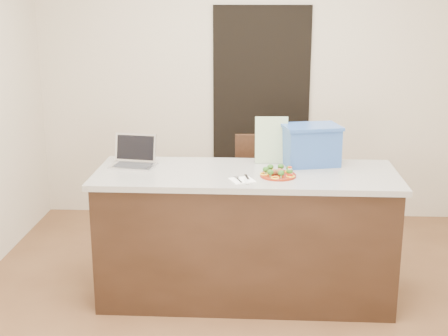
# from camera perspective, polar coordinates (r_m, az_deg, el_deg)

# --- Properties ---
(ground) EXTENTS (4.00, 4.00, 0.00)m
(ground) POSITION_cam_1_polar(r_m,az_deg,el_deg) (4.36, 1.84, -13.00)
(ground) COLOR brown
(ground) RESTS_ON ground
(room_shell) EXTENTS (4.00, 4.00, 4.00)m
(room_shell) POSITION_cam_1_polar(r_m,az_deg,el_deg) (3.86, 2.05, 8.66)
(room_shell) COLOR white
(room_shell) RESTS_ON ground
(doorway) EXTENTS (0.90, 0.02, 2.00)m
(doorway) POSITION_cam_1_polar(r_m,az_deg,el_deg) (5.91, 3.39, 4.94)
(doorway) COLOR black
(doorway) RESTS_ON ground
(island) EXTENTS (2.06, 0.76, 0.92)m
(island) POSITION_cam_1_polar(r_m,az_deg,el_deg) (4.39, 1.98, -6.12)
(island) COLOR black
(island) RESTS_ON ground
(plate) EXTENTS (0.24, 0.24, 0.02)m
(plate) POSITION_cam_1_polar(r_m,az_deg,el_deg) (4.15, 4.96, -0.65)
(plate) COLOR maroon
(plate) RESTS_ON island
(meatballs) EXTENTS (0.10, 0.09, 0.04)m
(meatballs) POSITION_cam_1_polar(r_m,az_deg,el_deg) (4.15, 4.99, -0.33)
(meatballs) COLOR brown
(meatballs) RESTS_ON plate
(broccoli) EXTENTS (0.20, 0.20, 0.04)m
(broccoli) POSITION_cam_1_polar(r_m,az_deg,el_deg) (4.14, 4.98, -0.15)
(broccoli) COLOR #1C4713
(broccoli) RESTS_ON plate
(pepper_rings) EXTENTS (0.23, 0.23, 0.01)m
(pepper_rings) POSITION_cam_1_polar(r_m,az_deg,el_deg) (4.15, 4.97, -0.54)
(pepper_rings) COLOR yellow
(pepper_rings) RESTS_ON plate
(napkin) EXTENTS (0.19, 0.19, 0.01)m
(napkin) POSITION_cam_1_polar(r_m,az_deg,el_deg) (4.04, 1.67, -1.12)
(napkin) COLOR white
(napkin) RESTS_ON island
(fork) EXTENTS (0.05, 0.15, 0.00)m
(fork) POSITION_cam_1_polar(r_m,az_deg,el_deg) (4.05, 1.39, -1.00)
(fork) COLOR #B4B3B8
(fork) RESTS_ON napkin
(knife) EXTENTS (0.04, 0.21, 0.01)m
(knife) POSITION_cam_1_polar(r_m,az_deg,el_deg) (4.02, 2.09, -1.11)
(knife) COLOR white
(knife) RESTS_ON napkin
(yogurt_bottle) EXTENTS (0.04, 0.04, 0.08)m
(yogurt_bottle) POSITION_cam_1_polar(r_m,az_deg,el_deg) (4.11, 6.03, -0.49)
(yogurt_bottle) COLOR white
(yogurt_bottle) RESTS_ON island
(laptop) EXTENTS (0.33, 0.28, 0.21)m
(laptop) POSITION_cam_1_polar(r_m,az_deg,el_deg) (4.45, -8.21, 1.00)
(laptop) COLOR silver
(laptop) RESTS_ON island
(leaflet) EXTENTS (0.24, 0.06, 0.33)m
(leaflet) POSITION_cam_1_polar(r_m,az_deg,el_deg) (4.45, 4.36, 2.57)
(leaflet) COLOR silver
(leaflet) RESTS_ON island
(blue_box) EXTENTS (0.45, 0.37, 0.28)m
(blue_box) POSITION_cam_1_polar(r_m,az_deg,el_deg) (4.44, 7.93, 2.12)
(blue_box) COLOR #294D95
(blue_box) RESTS_ON island
(chair) EXTENTS (0.47, 0.47, 1.01)m
(chair) POSITION_cam_1_polar(r_m,az_deg,el_deg) (4.99, 3.53, -2.09)
(chair) COLOR #371D10
(chair) RESTS_ON ground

